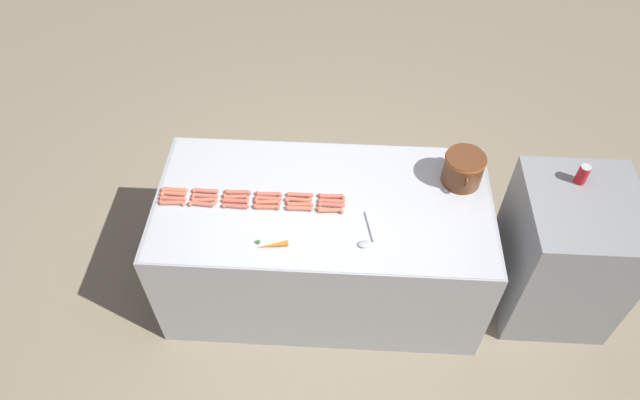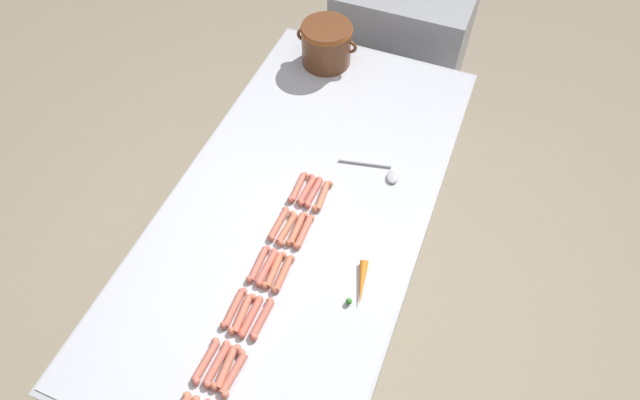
# 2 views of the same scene
# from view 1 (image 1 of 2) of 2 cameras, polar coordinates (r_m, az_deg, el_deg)

# --- Properties ---
(ground_plane) EXTENTS (20.00, 20.00, 0.00)m
(ground_plane) POSITION_cam_1_polar(r_m,az_deg,el_deg) (4.10, 0.28, -8.13)
(ground_plane) COLOR gray
(griddle_counter) EXTENTS (1.01, 2.02, 0.87)m
(griddle_counter) POSITION_cam_1_polar(r_m,az_deg,el_deg) (3.74, 0.31, -4.51)
(griddle_counter) COLOR #ADAFB5
(griddle_counter) RESTS_ON ground_plane
(back_cabinet) EXTENTS (0.73, 0.67, 0.98)m
(back_cabinet) POSITION_cam_1_polar(r_m,az_deg,el_deg) (3.95, 22.94, -4.91)
(back_cabinet) COLOR #939599
(back_cabinet) RESTS_ON ground_plane
(hot_dog_0) EXTENTS (0.03, 0.16, 0.03)m
(hot_dog_0) POSITION_cam_1_polar(r_m,az_deg,el_deg) (3.55, -14.26, 0.97)
(hot_dog_0) COLOR #D27052
(hot_dog_0) RESTS_ON griddle_counter
(hot_dog_1) EXTENTS (0.03, 0.16, 0.03)m
(hot_dog_1) POSITION_cam_1_polar(r_m,az_deg,el_deg) (3.50, -11.32, 0.88)
(hot_dog_1) COLOR #CB6A56
(hot_dog_1) RESTS_ON griddle_counter
(hot_dog_2) EXTENTS (0.03, 0.16, 0.03)m
(hot_dog_2) POSITION_cam_1_polar(r_m,az_deg,el_deg) (3.46, -8.16, 0.77)
(hot_dog_2) COLOR #CB6551
(hot_dog_2) RESTS_ON griddle_counter
(hot_dog_3) EXTENTS (0.03, 0.16, 0.03)m
(hot_dog_3) POSITION_cam_1_polar(r_m,az_deg,el_deg) (3.43, -5.12, 0.59)
(hot_dog_3) COLOR #CB6654
(hot_dog_3) RESTS_ON griddle_counter
(hot_dog_4) EXTENTS (0.03, 0.16, 0.03)m
(hot_dog_4) POSITION_cam_1_polar(r_m,az_deg,el_deg) (3.41, -2.01, 0.51)
(hot_dog_4) COLOR #CC6951
(hot_dog_4) RESTS_ON griddle_counter
(hot_dog_5) EXTENTS (0.03, 0.16, 0.03)m
(hot_dog_5) POSITION_cam_1_polar(r_m,az_deg,el_deg) (3.40, 1.15, 0.38)
(hot_dog_5) COLOR #D76953
(hot_dog_5) RESTS_ON griddle_counter
(hot_dog_6) EXTENTS (0.03, 0.16, 0.03)m
(hot_dog_6) POSITION_cam_1_polar(r_m,az_deg,el_deg) (3.53, -14.37, 0.57)
(hot_dog_6) COLOR #D27052
(hot_dog_6) RESTS_ON griddle_counter
(hot_dog_7) EXTENTS (0.03, 0.16, 0.03)m
(hot_dog_7) POSITION_cam_1_polar(r_m,az_deg,el_deg) (3.47, -11.36, 0.41)
(hot_dog_7) COLOR #CB6856
(hot_dog_7) RESTS_ON griddle_counter
(hot_dog_8) EXTENTS (0.04, 0.16, 0.03)m
(hot_dog_8) POSITION_cam_1_polar(r_m,az_deg,el_deg) (3.44, -8.37, 0.32)
(hot_dog_8) COLOR #D46C52
(hot_dog_8) RESTS_ON griddle_counter
(hot_dog_9) EXTENTS (0.03, 0.16, 0.03)m
(hot_dog_9) POSITION_cam_1_polar(r_m,az_deg,el_deg) (3.41, -5.21, 0.16)
(hot_dog_9) COLOR #D36553
(hot_dog_9) RESTS_ON griddle_counter
(hot_dog_10) EXTENTS (0.04, 0.16, 0.03)m
(hot_dog_10) POSITION_cam_1_polar(r_m,az_deg,el_deg) (3.39, -2.18, 0.03)
(hot_dog_10) COLOR #D26E4E
(hot_dog_10) RESTS_ON griddle_counter
(hot_dog_11) EXTENTS (0.03, 0.16, 0.03)m
(hot_dog_11) POSITION_cam_1_polar(r_m,az_deg,el_deg) (3.38, 1.14, -0.11)
(hot_dog_11) COLOR #D66452
(hot_dog_11) RESTS_ON griddle_counter
(hot_dog_12) EXTENTS (0.03, 0.16, 0.03)m
(hot_dog_12) POSITION_cam_1_polar(r_m,az_deg,el_deg) (3.50, -14.42, 0.15)
(hot_dog_12) COLOR #D36753
(hot_dog_12) RESTS_ON griddle_counter
(hot_dog_13) EXTENTS (0.04, 0.16, 0.03)m
(hot_dog_13) POSITION_cam_1_polar(r_m,az_deg,el_deg) (3.45, -11.43, 0.01)
(hot_dog_13) COLOR #CB6E53
(hot_dog_13) RESTS_ON griddle_counter
(hot_dog_14) EXTENTS (0.03, 0.16, 0.03)m
(hot_dog_14) POSITION_cam_1_polar(r_m,az_deg,el_deg) (3.42, -8.44, -0.09)
(hot_dog_14) COLOR #D8634E
(hot_dog_14) RESTS_ON griddle_counter
(hot_dog_15) EXTENTS (0.04, 0.16, 0.03)m
(hot_dog_15) POSITION_cam_1_polar(r_m,az_deg,el_deg) (3.39, -5.26, -0.22)
(hot_dog_15) COLOR #D26E4D
(hot_dog_15) RESTS_ON griddle_counter
(hot_dog_16) EXTENTS (0.03, 0.16, 0.03)m
(hot_dog_16) POSITION_cam_1_polar(r_m,az_deg,el_deg) (3.36, -2.03, -0.43)
(hot_dog_16) COLOR #CB6C4D
(hot_dog_16) RESTS_ON griddle_counter
(hot_dog_17) EXTENTS (0.03, 0.16, 0.03)m
(hot_dog_17) POSITION_cam_1_polar(r_m,az_deg,el_deg) (3.36, 1.11, -0.50)
(hot_dog_17) COLOR #CD6556
(hot_dog_17) RESTS_ON griddle_counter
(hot_dog_18) EXTENTS (0.04, 0.16, 0.03)m
(hot_dog_18) POSITION_cam_1_polar(r_m,az_deg,el_deg) (3.48, -14.51, -0.25)
(hot_dog_18) COLOR #D26A51
(hot_dog_18) RESTS_ON griddle_counter
(hot_dog_19) EXTENTS (0.04, 0.16, 0.03)m
(hot_dog_19) POSITION_cam_1_polar(r_m,az_deg,el_deg) (3.44, -11.68, -0.38)
(hot_dog_19) COLOR #CA6A54
(hot_dog_19) RESTS_ON griddle_counter
(hot_dog_20) EXTENTS (0.03, 0.16, 0.03)m
(hot_dog_20) POSITION_cam_1_polar(r_m,az_deg,el_deg) (3.39, -8.42, -0.59)
(hot_dog_20) COLOR #CC6451
(hot_dog_20) RESTS_ON griddle_counter
(hot_dog_21) EXTENTS (0.03, 0.16, 0.03)m
(hot_dog_21) POSITION_cam_1_polar(r_m,az_deg,el_deg) (3.36, -5.36, -0.68)
(hot_dog_21) COLOR #CF6B4D
(hot_dog_21) RESTS_ON griddle_counter
(hot_dog_22) EXTENTS (0.03, 0.16, 0.03)m
(hot_dog_22) POSITION_cam_1_polar(r_m,az_deg,el_deg) (3.35, -2.11, -0.83)
(hot_dog_22) COLOR #D86E54
(hot_dog_22) RESTS_ON griddle_counter
(hot_dog_23) EXTENTS (0.04, 0.16, 0.03)m
(hot_dog_23) POSITION_cam_1_polar(r_m,az_deg,el_deg) (3.33, 1.00, -1.02)
(hot_dog_23) COLOR #CF7250
(hot_dog_23) RESTS_ON griddle_counter
(bean_pot) EXTENTS (0.31, 0.25, 0.20)m
(bean_pot) POSITION_cam_1_polar(r_m,az_deg,el_deg) (3.53, 14.07, 3.13)
(bean_pot) COLOR brown
(bean_pot) RESTS_ON griddle_counter
(serving_spoon) EXTENTS (0.27, 0.10, 0.02)m
(serving_spoon) POSITION_cam_1_polar(r_m,az_deg,el_deg) (3.23, 4.59, -3.79)
(serving_spoon) COLOR #B7B7BC
(serving_spoon) RESTS_ON griddle_counter
(carrot) EXTENTS (0.07, 0.18, 0.03)m
(carrot) POSITION_cam_1_polar(r_m,az_deg,el_deg) (3.19, -4.78, -4.47)
(carrot) COLOR orange
(carrot) RESTS_ON griddle_counter
(soda_can) EXTENTS (0.07, 0.07, 0.12)m
(soda_can) POSITION_cam_1_polar(r_m,az_deg,el_deg) (3.65, 24.63, 2.33)
(soda_can) COLOR red
(soda_can) RESTS_ON back_cabinet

